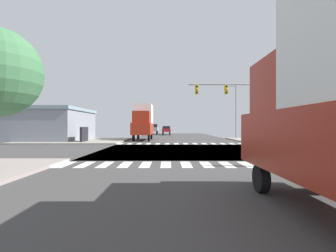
% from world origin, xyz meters
% --- Properties ---
extents(ground, '(90.00, 90.00, 0.05)m').
position_xyz_m(ground, '(0.00, 0.00, -0.03)').
color(ground, '#3D3B3A').
extents(sidewalk_corner_ne, '(12.00, 12.00, 0.14)m').
position_xyz_m(sidewalk_corner_ne, '(13.00, 12.00, 0.07)').
color(sidewalk_corner_ne, gray).
rests_on(sidewalk_corner_ne, ground).
extents(sidewalk_corner_nw, '(12.00, 12.00, 0.14)m').
position_xyz_m(sidewalk_corner_nw, '(-13.00, 12.00, 0.07)').
color(sidewalk_corner_nw, gray).
rests_on(sidewalk_corner_nw, ground).
extents(crosswalk_near, '(13.50, 2.00, 0.01)m').
position_xyz_m(crosswalk_near, '(-0.25, -7.30, 0.00)').
color(crosswalk_near, white).
rests_on(crosswalk_near, ground).
extents(crosswalk_far, '(13.50, 2.00, 0.01)m').
position_xyz_m(crosswalk_far, '(-0.25, 7.30, 0.00)').
color(crosswalk_far, white).
rests_on(crosswalk_far, ground).
extents(traffic_signal_mast, '(7.44, 0.55, 6.77)m').
position_xyz_m(traffic_signal_mast, '(5.05, 7.17, 5.03)').
color(traffic_signal_mast, gray).
rests_on(traffic_signal_mast, ground).
extents(street_lamp, '(1.78, 0.32, 7.61)m').
position_xyz_m(street_lamp, '(7.70, 15.64, 4.58)').
color(street_lamp, gray).
rests_on(street_lamp, ground).
extents(bank_building, '(13.46, 10.90, 4.21)m').
position_xyz_m(bank_building, '(-18.58, 13.27, 2.11)').
color(bank_building, gray).
rests_on(bank_building, ground).
extents(box_truck_farside_2, '(2.40, 7.20, 4.85)m').
position_xyz_m(box_truck_farside_2, '(-5.00, 14.26, 2.56)').
color(box_truck_farside_2, black).
rests_on(box_truck_farside_2, ground).
extents(sedan_queued_1, '(1.80, 4.30, 1.88)m').
position_xyz_m(sedan_queued_1, '(-2.00, 33.89, 1.12)').
color(sedan_queued_1, black).
rests_on(sedan_queued_1, ground).
extents(pickup_trailing_1, '(2.00, 5.10, 2.35)m').
position_xyz_m(pickup_trailing_1, '(-5.00, 38.72, 1.29)').
color(pickup_trailing_1, black).
rests_on(pickup_trailing_1, ground).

